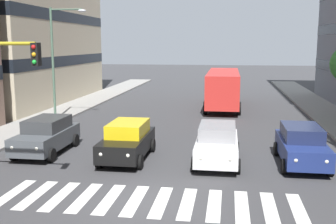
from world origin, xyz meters
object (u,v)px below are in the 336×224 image
(car_3, at_px, (47,135))
(car_1, at_px, (217,143))
(car_2, at_px, (128,140))
(street_lamp_right, at_px, (58,53))
(car_0, at_px, (301,145))
(bus_behind_traffic, at_px, (223,85))

(car_3, bearing_deg, car_1, 176.90)
(car_3, bearing_deg, car_2, 173.62)
(street_lamp_right, bearing_deg, car_0, 151.61)
(street_lamp_right, bearing_deg, bus_behind_traffic, -143.02)
(car_1, height_order, car_3, same)
(car_0, height_order, street_lamp_right, street_lamp_right)
(car_1, height_order, bus_behind_traffic, bus_behind_traffic)
(car_2, relative_size, car_3, 1.00)
(car_2, height_order, street_lamp_right, street_lamp_right)
(car_0, relative_size, street_lamp_right, 0.59)
(bus_behind_traffic, bearing_deg, street_lamp_right, 36.98)
(car_3, relative_size, bus_behind_traffic, 0.42)
(car_3, xyz_separation_m, bus_behind_traffic, (-8.30, -15.88, 0.97))
(car_0, relative_size, car_2, 1.00)
(street_lamp_right, bearing_deg, car_2, 129.68)
(car_0, height_order, car_2, same)
(car_0, bearing_deg, bus_behind_traffic, -77.07)
(car_3, xyz_separation_m, street_lamp_right, (2.59, -7.69, 3.78))
(car_3, bearing_deg, street_lamp_right, -71.40)
(car_3, height_order, street_lamp_right, street_lamp_right)
(car_0, relative_size, car_3, 1.00)
(car_3, bearing_deg, bus_behind_traffic, -117.59)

